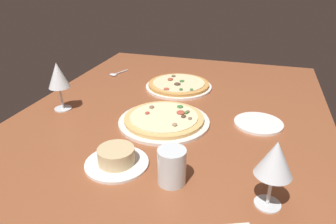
{
  "coord_description": "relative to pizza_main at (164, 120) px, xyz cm",
  "views": [
    {
      "loc": [
        -96.37,
        -27.52,
        54.05
      ],
      "look_at": [
        -2.63,
        0.64,
        7.0
      ],
      "focal_mm": 33.48,
      "sensor_mm": 36.0,
      "label": 1
    }
  ],
  "objects": [
    {
      "name": "pizza_side",
      "position": [
        33.43,
        3.79,
        0.04
      ],
      "size": [
        28.82,
        28.82,
        3.36
      ],
      "color": "white",
      "rests_on": "dining_table"
    },
    {
      "name": "side_plate",
      "position": [
        7.96,
        -31.14,
        -0.73
      ],
      "size": [
        16.44,
        16.44,
        0.9
      ],
      "primitive_type": "cylinder",
      "color": "white",
      "rests_on": "dining_table"
    },
    {
      "name": "wine_glass_far",
      "position": [
        -31.71,
        -34.59,
        10.98
      ],
      "size": [
        8.27,
        8.27,
        16.71
      ],
      "color": "silver",
      "rests_on": "dining_table"
    },
    {
      "name": "pizza_main",
      "position": [
        0.0,
        0.0,
        0.0
      ],
      "size": [
        31.28,
        31.28,
        3.34
      ],
      "color": "silver",
      "rests_on": "dining_table"
    },
    {
      "name": "water_glass",
      "position": [
        -30.05,
        -11.37,
        2.99
      ],
      "size": [
        7.17,
        7.17,
        9.38
      ],
      "color": "silver",
      "rests_on": "dining_table"
    },
    {
      "name": "ramekin_on_saucer",
      "position": [
        -27.27,
        5.01,
        0.86
      ],
      "size": [
        17.41,
        17.41,
        5.12
      ],
      "color": "white",
      "rests_on": "dining_table"
    },
    {
      "name": "spoon",
      "position": [
        41.63,
        38.08,
        -0.73
      ],
      "size": [
        11.26,
        6.24,
        1.0
      ],
      "color": "silver",
      "rests_on": "dining_table"
    },
    {
      "name": "wine_glass_near",
      "position": [
        -0.27,
        39.79,
        11.62
      ],
      "size": [
        7.74,
        7.74,
        18.05
      ],
      "color": "silver",
      "rests_on": "dining_table"
    },
    {
      "name": "dining_table",
      "position": [
        5.22,
        -1.24,
        -3.18
      ],
      "size": [
        150.0,
        110.0,
        4.0
      ],
      "primitive_type": "cube",
      "color": "brown",
      "rests_on": "ground"
    }
  ]
}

